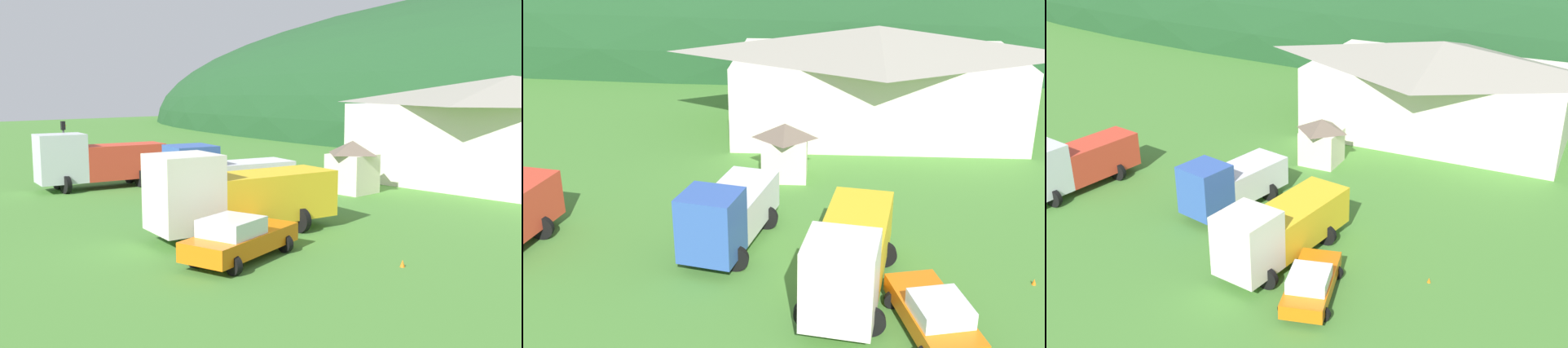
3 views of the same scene
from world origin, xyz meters
The scene contains 8 objects.
ground_plane centered at (0.00, 0.00, 0.00)m, with size 200.00×200.00×0.00m, color #477F33.
forested_hill_backdrop centered at (0.00, 61.25, 0.00)m, with size 177.16×60.00×39.82m, color #1E4723.
depot_building centered at (3.22, 19.71, 3.65)m, with size 19.83×11.00×7.07m.
play_shed_cream centered at (-2.31, 10.85, 1.63)m, with size 2.65×2.52×3.16m.
box_truck_blue centered at (-4.31, 2.36, 1.67)m, with size 4.04×7.17×3.36m.
heavy_rig_striped centered at (0.91, -1.35, 1.80)m, with size 4.14×8.63×3.64m.
service_pickup_orange centered at (3.84, -3.66, 0.83)m, with size 3.15×5.30×1.66m.
traffic_cone_near_pickup centered at (8.42, -0.04, 0.00)m, with size 0.36×0.36×0.51m, color orange.
Camera 2 is at (-0.20, -23.77, 14.11)m, focal length 45.70 mm.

